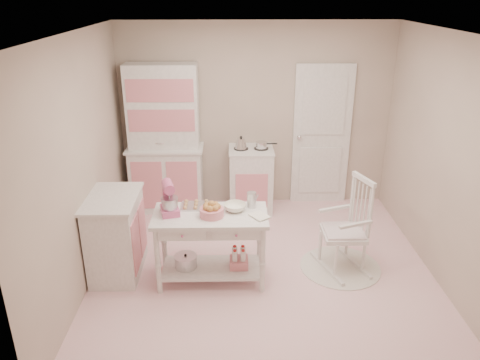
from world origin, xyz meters
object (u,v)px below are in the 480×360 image
(stove, at_px, (251,179))
(stand_mixer, at_px, (169,199))
(work_table, at_px, (211,247))
(bread_basket, at_px, (212,212))
(hutch, at_px, (164,140))
(base_cabinet, at_px, (116,235))
(rocking_chair, at_px, (344,225))

(stove, height_order, stand_mixer, stand_mixer)
(work_table, bearing_deg, stove, 74.16)
(stand_mixer, height_order, bread_basket, stand_mixer)
(hutch, distance_m, stove, 1.33)
(stand_mixer, xyz_separation_m, bread_basket, (0.44, -0.07, -0.12))
(hutch, xyz_separation_m, work_table, (0.70, -1.82, -0.64))
(base_cabinet, bearing_deg, rocking_chair, 0.28)
(rocking_chair, xyz_separation_m, work_table, (-1.47, -0.20, -0.15))
(base_cabinet, xyz_separation_m, stand_mixer, (0.63, -0.16, 0.51))
(work_table, bearing_deg, hutch, 110.89)
(stand_mixer, bearing_deg, stove, 47.20)
(hutch, height_order, stand_mixer, hutch)
(work_table, bearing_deg, bread_basket, -68.20)
(work_table, bearing_deg, rocking_chair, 7.56)
(bread_basket, bearing_deg, base_cabinet, 167.74)
(base_cabinet, distance_m, rocking_chair, 2.53)
(work_table, height_order, stand_mixer, stand_mixer)
(base_cabinet, bearing_deg, bread_basket, -12.26)
(hutch, relative_size, work_table, 1.73)
(hutch, height_order, bread_basket, hutch)
(stove, height_order, bread_basket, stove)
(stove, distance_m, bread_basket, 1.93)
(rocking_chair, relative_size, work_table, 0.92)
(hutch, distance_m, work_table, 2.06)
(hutch, xyz_separation_m, stove, (1.20, -0.05, -0.58))
(base_cabinet, bearing_deg, hutch, 77.72)
(bread_basket, bearing_deg, rocking_chair, 9.59)
(rocking_chair, bearing_deg, base_cabinet, 160.69)
(hutch, bearing_deg, bread_basket, -69.08)
(base_cabinet, height_order, rocking_chair, rocking_chair)
(stand_mixer, bearing_deg, rocking_chair, -9.74)
(stove, bearing_deg, bread_basket, -104.84)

